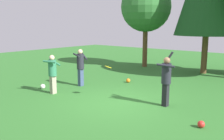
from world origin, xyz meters
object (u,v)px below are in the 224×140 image
Objects in this scene: frisbee at (108,67)px; ball_red at (201,124)px; person_bystander at (80,64)px; tree_left at (146,7)px; ball_orange at (128,81)px; person_thrower at (166,77)px; ball_white at (43,86)px; person_catcher at (52,71)px.

frisbee is 1.72× the size of ball_red.
person_bystander is 0.30× the size of tree_left.
person_bystander reaches higher than ball_orange.
person_thrower is 2.27m from frisbee.
ball_red is at bearing -33.74° from ball_orange.
frisbee is at bearing -0.00° from person_thrower.
person_bystander is 2.00m from ball_white.
ball_red is at bearing 130.92° from person_thrower.
ball_white is 9.19m from tree_left.
person_catcher is 1.69m from person_bystander.
ball_red is 0.93× the size of ball_white.
person_catcher is 7.99× the size of ball_red.
ball_orange is at bearing -67.19° from tree_left.
person_catcher is 4.66× the size of frisbee.
person_bystander is at bearing 161.69° from frisbee.
ball_white reaches higher than ball_orange.
person_thrower reaches higher than ball_red.
ball_orange is (-4.90, 3.28, 0.00)m from ball_red.
person_catcher reaches higher than ball_white.
person_catcher is 0.28× the size of tree_left.
ball_orange is at bearing 49.79° from person_catcher.
ball_white is at bearing -167.95° from frisbee.
ball_red is 0.04× the size of tree_left.
tree_left reaches higher than ball_red.
person_catcher is at bearing -69.03° from person_bystander.
person_bystander reaches higher than person_catcher.
person_thrower reaches higher than ball_orange.
person_thrower is 9.51× the size of ball_red.
person_thrower is at bearing 147.05° from ball_red.
ball_white is (-0.94, -1.50, -0.94)m from person_bystander.
frisbee is (-2.17, -0.63, 0.22)m from person_thrower.
tree_left is at bearing 88.08° from ball_white.
person_thrower is 8.84× the size of ball_white.
ball_red is (3.87, -0.48, -1.18)m from frisbee.
ball_orange is 0.04× the size of tree_left.
tree_left is (-0.74, 8.47, 3.11)m from person_catcher.
ball_red is 11.33m from tree_left.
frisbee reaches higher than ball_orange.
person_catcher is 4.01m from ball_orange.
frisbee is 1.70× the size of ball_orange.
ball_white is at bearing -123.08° from ball_orange.
ball_orange is (-1.04, 2.80, -1.18)m from frisbee.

